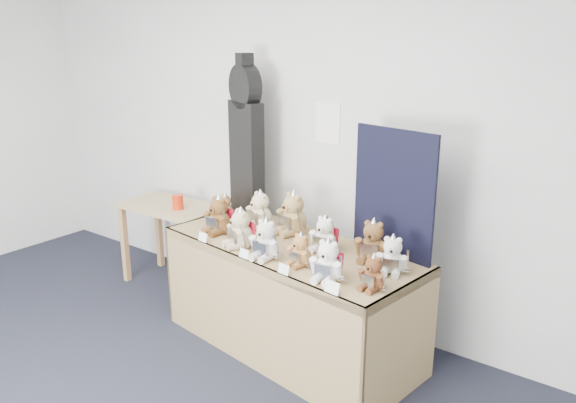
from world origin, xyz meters
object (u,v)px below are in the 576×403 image
Objects in this scene: side_table at (172,218)px; teddy_back_centre_left at (293,215)px; teddy_back_far_left at (225,207)px; teddy_back_left at (260,211)px; teddy_front_centre at (266,241)px; teddy_back_end at (392,257)px; teddy_front_right at (300,251)px; teddy_back_right at (373,243)px; teddy_back_centre_right at (325,236)px; display_table at (282,271)px; guitar_case at (246,138)px; teddy_front_far_right at (328,262)px; teddy_front_left at (240,230)px; red_cup at (178,202)px; teddy_front_end at (373,274)px; teddy_front_far_left at (219,217)px.

teddy_back_centre_left reaches higher than side_table.
teddy_back_left is at bearing 32.36° from teddy_back_far_left.
teddy_front_centre reaches higher than teddy_back_end.
teddy_back_right reaches higher than teddy_front_right.
display_table is at bearing -147.13° from teddy_back_centre_right.
guitar_case reaches higher than teddy_back_centre_left.
teddy_front_far_right is 0.93× the size of teddy_back_right.
teddy_back_end is (1.17, -0.17, -0.02)m from teddy_back_left.
teddy_front_left is at bearing -171.60° from teddy_front_right.
teddy_front_centre is (1.32, -0.46, 0.09)m from red_cup.
teddy_front_right is 0.56m from teddy_back_end.
teddy_front_end is at bearing -6.14° from display_table.
teddy_back_centre_left is at bearing 40.79° from teddy_front_far_left.
side_table is 1.00m from teddy_front_far_left.
teddy_front_far_right is 1.04× the size of teddy_back_centre_right.
guitar_case reaches higher than teddy_front_far_left.
side_table is 2.96× the size of teddy_front_far_left.
teddy_back_right is at bearing 9.20° from guitar_case.
teddy_front_end is (0.77, 0.00, -0.03)m from teddy_front_centre.
teddy_front_end reaches higher than teddy_back_far_left.
guitar_case reaches higher than teddy_front_end.
teddy_back_centre_left is 1.15× the size of teddy_back_right.
teddy_front_far_left is (0.75, -0.29, 0.09)m from red_cup.
teddy_back_centre_right is at bearing 2.81° from guitar_case.
teddy_back_end is (0.89, -0.21, -0.03)m from teddy_back_centre_left.
red_cup is 0.41× the size of teddy_back_right.
teddy_front_far_left reaches higher than teddy_front_end.
teddy_front_left is 1.04m from teddy_back_end.
teddy_back_end reaches higher than teddy_back_far_left.
teddy_front_centre is at bearing -29.36° from teddy_back_left.
side_table is (-1.45, 0.32, 0.00)m from display_table.
side_table is at bearing 159.47° from teddy_front_centre.
teddy_front_end is at bearing -2.25° from guitar_case.
guitar_case is 0.69m from teddy_front_far_left.
teddy_back_centre_left is 0.71m from teddy_back_right.
teddy_back_centre_right reaches higher than teddy_front_end.
teddy_front_far_left is 1.09× the size of teddy_front_far_right.
guitar_case is 0.87m from red_cup.
teddy_back_left reaches higher than teddy_back_end.
teddy_back_centre_right is (-0.01, 0.29, 0.01)m from teddy_front_right.
teddy_back_far_left is (-0.77, 0.44, -0.03)m from teddy_front_centre.
teddy_back_far_left is (-1.02, 0.41, -0.01)m from teddy_front_right.
teddy_back_centre_left is at bearing 104.75° from teddy_front_centre.
teddy_front_centre reaches higher than teddy_front_right.
teddy_front_left is 1.10× the size of teddy_back_centre_right.
teddy_back_far_left is at bearing -163.22° from teddy_back_left.
display_table is 0.64m from teddy_front_far_right.
teddy_back_centre_left is 1.28× the size of teddy_back_centre_right.
side_table is at bearing 167.16° from teddy_back_right.
teddy_back_centre_left reaches higher than teddy_front_far_left.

